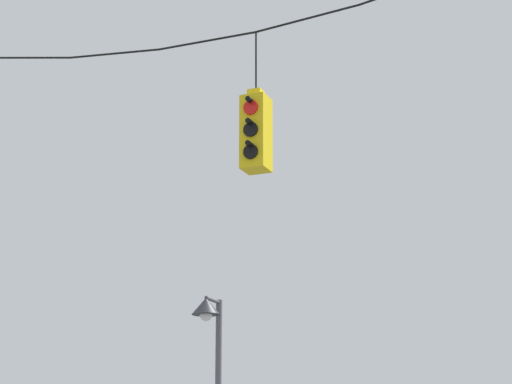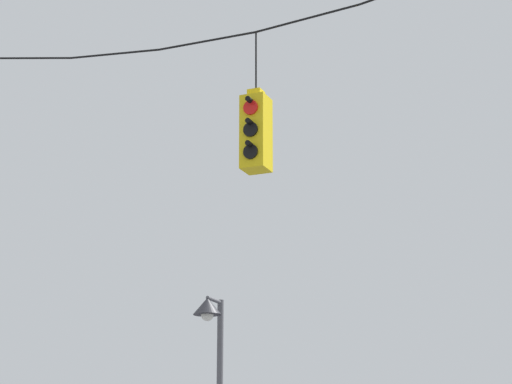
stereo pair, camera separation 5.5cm
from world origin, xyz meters
The scene contains 3 objects.
span_wire centered at (0.00, -0.41, 7.77)m, with size 10.35×0.03×0.78m.
traffic_light_near_left_pole centered at (0.75, -0.42, 6.07)m, with size 0.34×0.46×1.98m.
street_lamp centered at (-2.33, 4.83, 3.82)m, with size 0.53×0.90×4.95m.
Camera 1 is at (5.50, -11.89, 1.63)m, focal length 70.00 mm.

